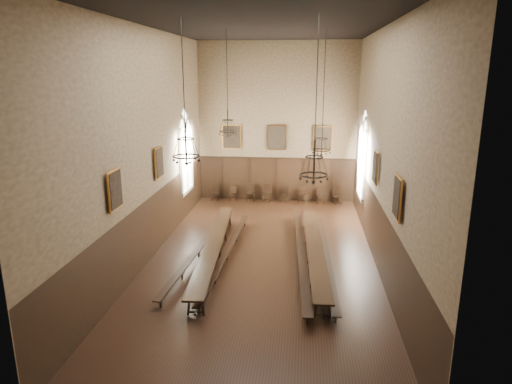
% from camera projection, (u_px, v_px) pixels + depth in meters
% --- Properties ---
extents(floor, '(9.00, 18.00, 0.02)m').
position_uv_depth(floor, '(262.00, 260.00, 18.35)').
color(floor, black).
rests_on(floor, ground).
extents(ceiling, '(9.00, 18.00, 0.02)m').
position_uv_depth(ceiling, '(263.00, 22.00, 16.04)').
color(ceiling, black).
rests_on(ceiling, ground).
extents(wall_back, '(9.00, 0.02, 9.00)m').
position_uv_depth(wall_back, '(277.00, 123.00, 25.86)').
color(wall_back, '#8F7758').
rests_on(wall_back, ground).
extents(wall_front, '(9.00, 0.02, 9.00)m').
position_uv_depth(wall_front, '(218.00, 228.00, 8.53)').
color(wall_front, '#8F7758').
rests_on(wall_front, ground).
extents(wall_left, '(0.02, 18.00, 9.00)m').
position_uv_depth(wall_left, '(147.00, 147.00, 17.66)').
color(wall_left, '#8F7758').
rests_on(wall_left, ground).
extents(wall_right, '(0.02, 18.00, 9.00)m').
position_uv_depth(wall_right, '(384.00, 151.00, 16.73)').
color(wall_right, '#8F7758').
rests_on(wall_right, ground).
extents(wainscot_panelling, '(9.00, 18.00, 2.50)m').
position_uv_depth(wainscot_panelling, '(262.00, 230.00, 18.03)').
color(wainscot_panelling, black).
rests_on(wainscot_panelling, floor).
extents(table_left, '(1.27, 9.56, 0.74)m').
position_uv_depth(table_left, '(214.00, 251.00, 18.23)').
color(table_left, black).
rests_on(table_left, floor).
extents(table_right, '(1.02, 9.23, 0.72)m').
position_uv_depth(table_right, '(314.00, 255.00, 17.91)').
color(table_right, black).
rests_on(table_right, floor).
extents(bench_left_outer, '(0.89, 9.07, 0.41)m').
position_uv_depth(bench_left_outer, '(199.00, 251.00, 18.55)').
color(bench_left_outer, black).
rests_on(bench_left_outer, floor).
extents(bench_left_inner, '(0.61, 9.25, 0.42)m').
position_uv_depth(bench_left_inner, '(227.00, 254.00, 18.25)').
color(bench_left_inner, black).
rests_on(bench_left_inner, floor).
extents(bench_right_inner, '(0.86, 10.53, 0.47)m').
position_uv_depth(bench_right_inner, '(301.00, 253.00, 18.25)').
color(bench_right_inner, black).
rests_on(bench_right_inner, floor).
extents(bench_right_outer, '(0.52, 9.30, 0.42)m').
position_uv_depth(bench_right_outer, '(326.00, 259.00, 17.80)').
color(bench_right_outer, black).
rests_on(bench_right_outer, floor).
extents(chair_0, '(0.42, 0.42, 0.94)m').
position_uv_depth(chair_0, '(215.00, 195.00, 26.79)').
color(chair_0, black).
rests_on(chair_0, floor).
extents(chair_1, '(0.45, 0.45, 0.86)m').
position_uv_depth(chair_1, '(233.00, 196.00, 26.78)').
color(chair_1, black).
rests_on(chair_1, floor).
extents(chair_2, '(0.52, 0.52, 1.03)m').
position_uv_depth(chair_2, '(250.00, 196.00, 26.60)').
color(chair_2, black).
rests_on(chair_2, floor).
extents(chair_3, '(0.53, 0.53, 1.04)m').
position_uv_depth(chair_3, '(267.00, 196.00, 26.48)').
color(chair_3, black).
rests_on(chair_3, floor).
extents(chair_4, '(0.51, 0.51, 0.91)m').
position_uv_depth(chair_4, '(285.00, 197.00, 26.47)').
color(chair_4, black).
rests_on(chair_4, floor).
extents(chair_5, '(0.44, 0.44, 0.96)m').
position_uv_depth(chair_5, '(302.00, 198.00, 26.34)').
color(chair_5, black).
rests_on(chair_5, floor).
extents(chair_6, '(0.48, 0.48, 0.97)m').
position_uv_depth(chair_6, '(321.00, 198.00, 26.17)').
color(chair_6, black).
rests_on(chair_6, floor).
extents(chair_7, '(0.55, 0.55, 0.97)m').
position_uv_depth(chair_7, '(337.00, 199.00, 26.06)').
color(chair_7, black).
rests_on(chair_7, floor).
extents(chandelier_back_left, '(0.75, 0.75, 4.27)m').
position_uv_depth(chandelier_back_left, '(228.00, 124.00, 19.36)').
color(chandelier_back_left, black).
rests_on(chandelier_back_left, ceiling).
extents(chandelier_back_right, '(0.76, 0.76, 4.99)m').
position_uv_depth(chandelier_back_right, '(322.00, 141.00, 19.06)').
color(chandelier_back_right, black).
rests_on(chandelier_back_right, ceiling).
extents(chandelier_front_left, '(0.91, 0.91, 4.56)m').
position_uv_depth(chandelier_front_left, '(186.00, 148.00, 15.10)').
color(chandelier_front_left, black).
rests_on(chandelier_front_left, ceiling).
extents(chandelier_front_right, '(0.91, 0.91, 5.03)m').
position_uv_depth(chandelier_front_right, '(314.00, 165.00, 14.51)').
color(chandelier_front_right, black).
rests_on(chandelier_front_right, ceiling).
extents(portrait_back_0, '(1.10, 0.12, 1.40)m').
position_uv_depth(portrait_back_0, '(232.00, 137.00, 26.20)').
color(portrait_back_0, '#B4742B').
rests_on(portrait_back_0, wall_back).
extents(portrait_back_1, '(1.10, 0.12, 1.40)m').
position_uv_depth(portrait_back_1, '(277.00, 138.00, 25.94)').
color(portrait_back_1, '#B4742B').
rests_on(portrait_back_1, wall_back).
extents(portrait_back_2, '(1.10, 0.12, 1.40)m').
position_uv_depth(portrait_back_2, '(323.00, 138.00, 25.67)').
color(portrait_back_2, '#B4742B').
rests_on(portrait_back_2, wall_back).
extents(portrait_left_0, '(0.12, 1.00, 1.30)m').
position_uv_depth(portrait_left_0, '(159.00, 163.00, 18.81)').
color(portrait_left_0, '#B4742B').
rests_on(portrait_left_0, wall_left).
extents(portrait_left_1, '(0.12, 1.00, 1.30)m').
position_uv_depth(portrait_left_1, '(115.00, 190.00, 14.48)').
color(portrait_left_1, '#B4742B').
rests_on(portrait_left_1, wall_left).
extents(portrait_right_0, '(0.12, 1.00, 1.30)m').
position_uv_depth(portrait_right_0, '(375.00, 167.00, 17.91)').
color(portrait_right_0, '#B4742B').
rests_on(portrait_right_0, wall_right).
extents(portrait_right_1, '(0.12, 1.00, 1.30)m').
position_uv_depth(portrait_right_1, '(397.00, 197.00, 13.59)').
color(portrait_right_1, '#B4742B').
rests_on(portrait_right_1, wall_right).
extents(window_right, '(0.20, 2.20, 4.60)m').
position_uv_depth(window_right, '(363.00, 155.00, 22.31)').
color(window_right, white).
rests_on(window_right, wall_right).
extents(window_left, '(0.20, 2.20, 4.60)m').
position_uv_depth(window_left, '(186.00, 151.00, 23.22)').
color(window_left, white).
rests_on(window_left, wall_left).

